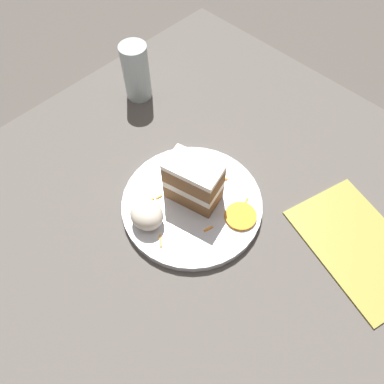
{
  "coord_description": "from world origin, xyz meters",
  "views": [
    {
      "loc": [
        0.23,
        -0.21,
        0.66
      ],
      "look_at": [
        -0.04,
        0.06,
        0.08
      ],
      "focal_mm": 35.0,
      "sensor_mm": 36.0,
      "label": 1
    }
  ],
  "objects_px": {
    "orange_garnish": "(241,216)",
    "drinking_glass": "(137,75)",
    "cake_slice": "(193,182)",
    "plate": "(192,204)",
    "menu_card": "(359,246)",
    "cream_dollop": "(147,215)"
  },
  "relations": [
    {
      "from": "menu_card",
      "to": "plate",
      "type": "bearing_deg",
      "value": -44.37
    },
    {
      "from": "cake_slice",
      "to": "drinking_glass",
      "type": "distance_m",
      "value": 0.33
    },
    {
      "from": "plate",
      "to": "menu_card",
      "type": "distance_m",
      "value": 0.32
    },
    {
      "from": "orange_garnish",
      "to": "menu_card",
      "type": "distance_m",
      "value": 0.22
    },
    {
      "from": "cake_slice",
      "to": "menu_card",
      "type": "xyz_separation_m",
      "value": [
        0.29,
        0.14,
        -0.06
      ]
    },
    {
      "from": "orange_garnish",
      "to": "cream_dollop",
      "type": "bearing_deg",
      "value": -132.57
    },
    {
      "from": "plate",
      "to": "menu_card",
      "type": "relative_size",
      "value": 1.1
    },
    {
      "from": "cake_slice",
      "to": "drinking_glass",
      "type": "bearing_deg",
      "value": 53.48
    },
    {
      "from": "cream_dollop",
      "to": "plate",
      "type": "bearing_deg",
      "value": 71.82
    },
    {
      "from": "drinking_glass",
      "to": "menu_card",
      "type": "height_order",
      "value": "drinking_glass"
    },
    {
      "from": "menu_card",
      "to": "orange_garnish",
      "type": "bearing_deg",
      "value": -42.33
    },
    {
      "from": "orange_garnish",
      "to": "drinking_glass",
      "type": "xyz_separation_m",
      "value": [
        -0.4,
        0.09,
        0.04
      ]
    },
    {
      "from": "plate",
      "to": "menu_card",
      "type": "xyz_separation_m",
      "value": [
        0.28,
        0.15,
        -0.01
      ]
    },
    {
      "from": "plate",
      "to": "drinking_glass",
      "type": "height_order",
      "value": "drinking_glass"
    },
    {
      "from": "plate",
      "to": "menu_card",
      "type": "bearing_deg",
      "value": 28.99
    },
    {
      "from": "plate",
      "to": "orange_garnish",
      "type": "xyz_separation_m",
      "value": [
        0.09,
        0.04,
        0.01
      ]
    },
    {
      "from": "cream_dollop",
      "to": "drinking_glass",
      "type": "distance_m",
      "value": 0.36
    },
    {
      "from": "plate",
      "to": "drinking_glass",
      "type": "distance_m",
      "value": 0.34
    },
    {
      "from": "orange_garnish",
      "to": "cake_slice",
      "type": "bearing_deg",
      "value": -163.03
    },
    {
      "from": "drinking_glass",
      "to": "menu_card",
      "type": "xyz_separation_m",
      "value": [
        0.59,
        0.02,
        -0.06
      ]
    },
    {
      "from": "drinking_glass",
      "to": "cake_slice",
      "type": "bearing_deg",
      "value": -22.21
    },
    {
      "from": "cake_slice",
      "to": "drinking_glass",
      "type": "xyz_separation_m",
      "value": [
        -0.3,
        0.12,
        -0.01
      ]
    }
  ]
}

